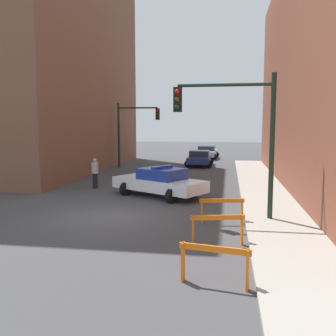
{
  "coord_description": "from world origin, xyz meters",
  "views": [
    {
      "loc": [
        4.36,
        -13.43,
        3.54
      ],
      "look_at": [
        1.29,
        5.59,
        1.26
      ],
      "focal_mm": 40.0,
      "sensor_mm": 36.0,
      "label": 1
    }
  ],
  "objects_px": {
    "barrier_back": "(222,207)",
    "traffic_light_near": "(239,124)",
    "police_car": "(160,182)",
    "pedestrian_crossing": "(95,173)",
    "barrier_front": "(214,258)",
    "barrier_mid": "(218,225)",
    "traffic_light_far": "(132,126)",
    "parked_car_near": "(200,158)",
    "parked_car_mid": "(207,152)"
  },
  "relations": [
    {
      "from": "pedestrian_crossing",
      "to": "barrier_back",
      "type": "distance_m",
      "value": 9.49
    },
    {
      "from": "barrier_front",
      "to": "barrier_back",
      "type": "bearing_deg",
      "value": 89.27
    },
    {
      "from": "barrier_front",
      "to": "parked_car_near",
      "type": "bearing_deg",
      "value": 95.18
    },
    {
      "from": "barrier_front",
      "to": "barrier_mid",
      "type": "relative_size",
      "value": 1.0
    },
    {
      "from": "traffic_light_far",
      "to": "police_car",
      "type": "distance_m",
      "value": 12.64
    },
    {
      "from": "police_car",
      "to": "parked_car_mid",
      "type": "bearing_deg",
      "value": 27.1
    },
    {
      "from": "parked_car_near",
      "to": "parked_car_mid",
      "type": "height_order",
      "value": "same"
    },
    {
      "from": "traffic_light_far",
      "to": "parked_car_near",
      "type": "height_order",
      "value": "traffic_light_far"
    },
    {
      "from": "parked_car_mid",
      "to": "pedestrian_crossing",
      "type": "bearing_deg",
      "value": -102.39
    },
    {
      "from": "traffic_light_near",
      "to": "parked_car_mid",
      "type": "relative_size",
      "value": 1.19
    },
    {
      "from": "barrier_front",
      "to": "pedestrian_crossing",
      "type": "bearing_deg",
      "value": 121.07
    },
    {
      "from": "barrier_front",
      "to": "barrier_mid",
      "type": "xyz_separation_m",
      "value": [
        -0.01,
        2.79,
        0.0
      ]
    },
    {
      "from": "traffic_light_far",
      "to": "pedestrian_crossing",
      "type": "height_order",
      "value": "traffic_light_far"
    },
    {
      "from": "traffic_light_far",
      "to": "police_car",
      "type": "xyz_separation_m",
      "value": [
        4.4,
        -11.55,
        -2.67
      ]
    },
    {
      "from": "traffic_light_near",
      "to": "traffic_light_far",
      "type": "xyz_separation_m",
      "value": [
        -8.03,
        15.53,
        -0.13
      ]
    },
    {
      "from": "police_car",
      "to": "parked_car_near",
      "type": "distance_m",
      "value": 13.7
    },
    {
      "from": "traffic_light_far",
      "to": "barrier_mid",
      "type": "xyz_separation_m",
      "value": [
        7.4,
        -18.55,
        -2.78
      ]
    },
    {
      "from": "parked_car_mid",
      "to": "barrier_mid",
      "type": "bearing_deg",
      "value": -83.18
    },
    {
      "from": "parked_car_mid",
      "to": "barrier_mid",
      "type": "relative_size",
      "value": 2.78
    },
    {
      "from": "police_car",
      "to": "barrier_back",
      "type": "distance_m",
      "value": 5.5
    },
    {
      "from": "parked_car_near",
      "to": "parked_car_mid",
      "type": "xyz_separation_m",
      "value": [
        0.23,
        6.74,
        0.0
      ]
    },
    {
      "from": "traffic_light_near",
      "to": "police_car",
      "type": "height_order",
      "value": "traffic_light_near"
    },
    {
      "from": "parked_car_mid",
      "to": "parked_car_near",
      "type": "bearing_deg",
      "value": -89.03
    },
    {
      "from": "parked_car_near",
      "to": "barrier_front",
      "type": "xyz_separation_m",
      "value": [
        2.13,
        -23.46,
        -0.06
      ]
    },
    {
      "from": "traffic_light_near",
      "to": "police_car",
      "type": "distance_m",
      "value": 6.08
    },
    {
      "from": "barrier_back",
      "to": "traffic_light_near",
      "type": "bearing_deg",
      "value": 45.82
    },
    {
      "from": "parked_car_near",
      "to": "barrier_mid",
      "type": "height_order",
      "value": "parked_car_near"
    },
    {
      "from": "parked_car_near",
      "to": "pedestrian_crossing",
      "type": "relative_size",
      "value": 2.59
    },
    {
      "from": "parked_car_mid",
      "to": "traffic_light_far",
      "type": "bearing_deg",
      "value": -119.01
    },
    {
      "from": "traffic_light_near",
      "to": "barrier_front",
      "type": "relative_size",
      "value": 3.29
    },
    {
      "from": "barrier_back",
      "to": "police_car",
      "type": "bearing_deg",
      "value": 124.09
    },
    {
      "from": "police_car",
      "to": "pedestrian_crossing",
      "type": "xyz_separation_m",
      "value": [
        -3.97,
        1.8,
        0.14
      ]
    },
    {
      "from": "police_car",
      "to": "barrier_front",
      "type": "height_order",
      "value": "police_car"
    },
    {
      "from": "barrier_front",
      "to": "barrier_back",
      "type": "xyz_separation_m",
      "value": [
        0.07,
        5.24,
        0.0
      ]
    },
    {
      "from": "pedestrian_crossing",
      "to": "police_car",
      "type": "bearing_deg",
      "value": -64.9
    },
    {
      "from": "parked_car_near",
      "to": "traffic_light_far",
      "type": "bearing_deg",
      "value": -158.29
    },
    {
      "from": "traffic_light_near",
      "to": "parked_car_near",
      "type": "distance_m",
      "value": 18.09
    },
    {
      "from": "parked_car_near",
      "to": "parked_car_mid",
      "type": "bearing_deg",
      "value": 87.95
    },
    {
      "from": "barrier_mid",
      "to": "barrier_back",
      "type": "xyz_separation_m",
      "value": [
        0.08,
        2.45,
        0.0
      ]
    },
    {
      "from": "barrier_front",
      "to": "barrier_mid",
      "type": "distance_m",
      "value": 2.79
    },
    {
      "from": "police_car",
      "to": "traffic_light_far",
      "type": "bearing_deg",
      "value": 51.07
    },
    {
      "from": "traffic_light_near",
      "to": "parked_car_near",
      "type": "height_order",
      "value": "traffic_light_near"
    },
    {
      "from": "parked_car_near",
      "to": "barrier_back",
      "type": "distance_m",
      "value": 18.35
    },
    {
      "from": "police_car",
      "to": "pedestrian_crossing",
      "type": "relative_size",
      "value": 3.01
    },
    {
      "from": "pedestrian_crossing",
      "to": "barrier_front",
      "type": "bearing_deg",
      "value": -99.48
    },
    {
      "from": "barrier_front",
      "to": "barrier_mid",
      "type": "bearing_deg",
      "value": 90.28
    },
    {
      "from": "parked_car_near",
      "to": "barrier_front",
      "type": "distance_m",
      "value": 23.56
    },
    {
      "from": "traffic_light_near",
      "to": "pedestrian_crossing",
      "type": "xyz_separation_m",
      "value": [
        -7.6,
        5.78,
        -2.67
      ]
    },
    {
      "from": "barrier_front",
      "to": "barrier_back",
      "type": "relative_size",
      "value": 1.0
    },
    {
      "from": "parked_car_mid",
      "to": "barrier_front",
      "type": "relative_size",
      "value": 2.77
    }
  ]
}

